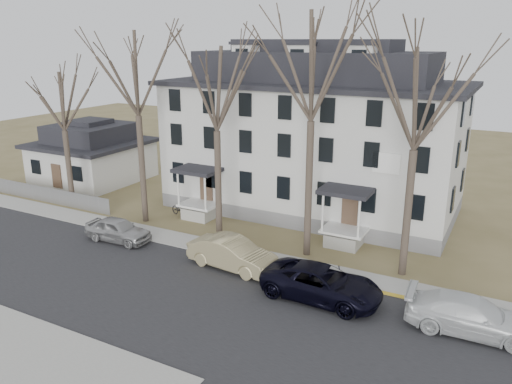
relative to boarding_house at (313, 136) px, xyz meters
The scene contains 17 objects.
ground 18.85m from the boarding_house, 83.64° to the right, with size 120.00×120.00×0.00m, color olive.
main_road 16.96m from the boarding_house, 82.85° to the right, with size 120.00×10.00×0.04m, color #27272A.
far_sidewalk 11.49m from the boarding_house, 78.64° to the right, with size 120.00×2.00×0.08m, color #A09F97.
yellow_curb 13.99m from the boarding_house, 57.18° to the right, with size 14.00×0.25×0.06m, color gold.
boarding_house is the anchor object (origin of this frame).
small_house 20.34m from the boarding_house, behind, with size 8.70×8.70×5.00m.
fence 21.48m from the boarding_house, 156.01° to the right, with size 14.00×0.06×1.20m, color gray.
tree_far_left 13.12m from the boarding_house, 137.82° to the right, with size 8.40×8.40×13.72m.
tree_mid_left 9.66m from the boarding_house, 110.20° to the right, with size 7.80×7.80×12.74m.
tree_center 10.39m from the boarding_house, 69.80° to the right, with size 9.00×9.00×14.70m.
tree_mid_right 12.51m from the boarding_house, 43.81° to the right, with size 7.80×7.80×12.74m.
tree_bungalow 18.17m from the boarding_house, 152.99° to the right, with size 6.60×6.60×10.78m.
car_silver 15.05m from the boarding_house, 124.33° to the right, with size 1.73×4.30×1.46m, color #A2A2A2.
car_tan 12.67m from the boarding_house, 89.37° to the right, with size 1.78×5.11×1.68m, color tan.
car_navy 14.65m from the boarding_house, 66.15° to the right, with size 2.68×5.82×1.62m, color black.
car_white 18.10m from the boarding_house, 45.53° to the right, with size 2.19×5.38×1.56m, color silver.
bicycle_left 10.87m from the boarding_house, 139.59° to the right, with size 0.65×1.85×0.97m, color black.
Camera 1 is at (10.92, -15.31, 12.01)m, focal length 35.00 mm.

